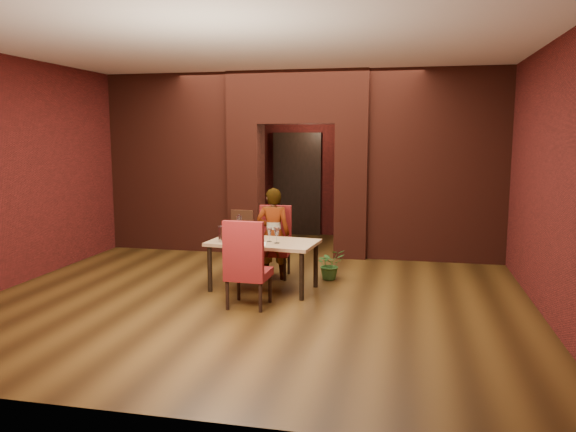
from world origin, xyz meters
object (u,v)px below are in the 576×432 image
person_seated (273,234)px  wine_glass_b (269,235)px  dining_table (263,265)px  wine_glass_c (277,235)px  wine_bucket (225,234)px  chair_near (249,263)px  water_bottle (239,226)px  chair_far (273,242)px  potted_plant (330,264)px  wine_glass_a (247,233)px

person_seated → wine_glass_b: person_seated is taller
dining_table → wine_glass_c: 0.51m
dining_table → wine_bucket: (-0.50, -0.15, 0.45)m
chair_near → person_seated: bearing=-87.3°
wine_glass_c → water_bottle: bearing=153.8°
chair_far → wine_bucket: 1.00m
chair_far → water_bottle: (-0.37, -0.51, 0.31)m
wine_glass_b → wine_glass_c: 0.15m
person_seated → water_bottle: bearing=40.9°
chair_far → wine_bucket: chair_far is taller
wine_glass_b → wine_bucket: size_ratio=0.90×
water_bottle → potted_plant: water_bottle is taller
chair_far → wine_glass_c: 0.88m
person_seated → potted_plant: bearing=-175.0°
wine_glass_b → potted_plant: bearing=46.0°
potted_plant → person_seated: bearing=-170.3°
chair_far → water_bottle: size_ratio=3.25×
wine_bucket → potted_plant: (1.32, 0.88, -0.56)m
wine_bucket → water_bottle: water_bottle is taller
chair_far → wine_glass_b: size_ratio=5.55×
wine_glass_b → wine_bucket: bearing=-168.1°
wine_glass_a → potted_plant: 1.40m
person_seated → potted_plant: (0.83, 0.14, -0.45)m
wine_bucket → potted_plant: bearing=33.7°
person_seated → wine_glass_c: 0.75m
person_seated → wine_glass_a: 0.64m
chair_far → potted_plant: 0.90m
chair_far → chair_near: chair_near is taller
chair_near → wine_bucket: 0.85m
dining_table → wine_glass_b: (0.09, -0.02, 0.43)m
wine_glass_b → wine_glass_c: wine_glass_c is taller
wine_bucket → water_bottle: 0.36m
water_bottle → potted_plant: bearing=24.1°
chair_near → wine_bucket: chair_near is taller
wine_glass_b → wine_bucket: (-0.59, -0.13, 0.01)m
dining_table → person_seated: person_seated is taller
wine_glass_c → chair_near: bearing=-106.6°
person_seated → water_bottle: size_ratio=4.15×
potted_plant → chair_far: bearing=-177.4°
chair_far → chair_near: bearing=-92.2°
chair_near → wine_bucket: (-0.52, 0.63, 0.23)m
wine_glass_a → water_bottle: (-0.16, 0.18, 0.06)m
person_seated → wine_glass_b: bearing=94.0°
chair_far → water_bottle: bearing=-130.2°
wine_glass_b → water_bottle: size_ratio=0.58×
wine_glass_a → wine_glass_c: size_ratio=0.98×
dining_table → chair_near: 0.80m
dining_table → wine_glass_b: wine_glass_b is taller
chair_near → water_bottle: 1.09m
wine_glass_c → chair_far: bearing=106.6°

